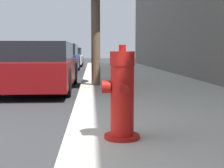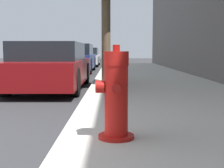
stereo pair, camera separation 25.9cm
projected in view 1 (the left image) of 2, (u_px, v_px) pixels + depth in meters
name	position (u px, v px, depth m)	size (l,w,h in m)	color
fire_hydrant	(122.00, 96.00, 3.10)	(0.38, 0.38, 0.93)	#A91511
parked_car_near	(40.00, 67.00, 8.02)	(1.73, 4.42, 1.22)	maroon
parked_car_mid	(59.00, 58.00, 14.57)	(1.84, 4.54, 1.32)	navy
parked_car_far	(69.00, 57.00, 20.39)	(1.84, 4.10, 1.21)	silver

